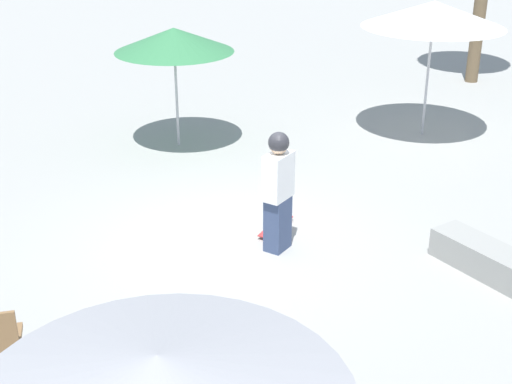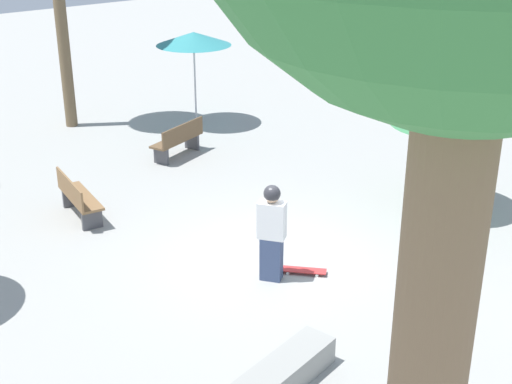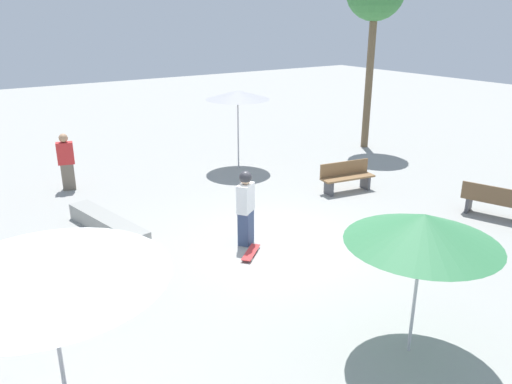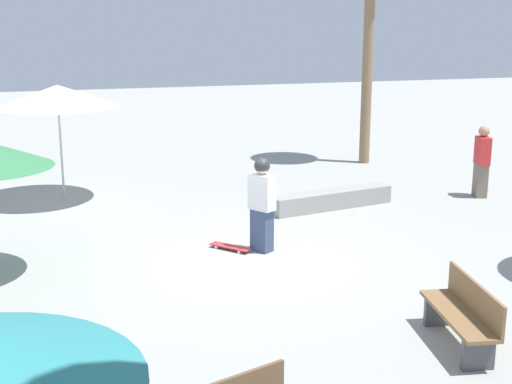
{
  "view_description": "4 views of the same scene",
  "coord_description": "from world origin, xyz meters",
  "px_view_note": "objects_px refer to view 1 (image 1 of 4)",
  "views": [
    {
      "loc": [
        -3.1,
        -8.3,
        4.68
      ],
      "look_at": [
        0.31,
        -0.16,
        0.78
      ],
      "focal_mm": 50.0,
      "sensor_mm": 36.0,
      "label": 1
    },
    {
      "loc": [
        8.39,
        -7.34,
        6.0
      ],
      "look_at": [
        -0.05,
        -0.27,
        1.35
      ],
      "focal_mm": 50.0,
      "sensor_mm": 36.0,
      "label": 2
    },
    {
      "loc": [
        5.95,
        8.06,
        4.81
      ],
      "look_at": [
        0.26,
        -0.4,
        1.17
      ],
      "focal_mm": 35.0,
      "sensor_mm": 36.0,
      "label": 3
    },
    {
      "loc": [
        -11.0,
        3.1,
        4.1
      ],
      "look_at": [
        0.21,
        -0.22,
        1.17
      ],
      "focal_mm": 50.0,
      "sensor_mm": 36.0,
      "label": 4
    }
  ],
  "objects_px": {
    "skateboard": "(276,226)",
    "shade_umbrella_white": "(434,14)",
    "skater_main": "(278,188)",
    "shade_umbrella_grey": "(159,379)",
    "shade_umbrella_green": "(174,40)"
  },
  "relations": [
    {
      "from": "shade_umbrella_grey",
      "to": "shade_umbrella_green",
      "type": "bearing_deg",
      "value": 72.91
    },
    {
      "from": "skateboard",
      "to": "shade_umbrella_grey",
      "type": "xyz_separation_m",
      "value": [
        -3.18,
        -5.58,
        2.34
      ]
    },
    {
      "from": "skater_main",
      "to": "shade_umbrella_white",
      "type": "relative_size",
      "value": 0.63
    },
    {
      "from": "skateboard",
      "to": "shade_umbrella_white",
      "type": "height_order",
      "value": "shade_umbrella_white"
    },
    {
      "from": "shade_umbrella_green",
      "to": "shade_umbrella_white",
      "type": "bearing_deg",
      "value": -15.18
    },
    {
      "from": "skater_main",
      "to": "shade_umbrella_grey",
      "type": "distance_m",
      "value": 6.05
    },
    {
      "from": "shade_umbrella_white",
      "to": "skater_main",
      "type": "bearing_deg",
      "value": -144.96
    },
    {
      "from": "shade_umbrella_white",
      "to": "shade_umbrella_green",
      "type": "height_order",
      "value": "shade_umbrella_white"
    },
    {
      "from": "skateboard",
      "to": "shade_umbrella_white",
      "type": "relative_size",
      "value": 0.27
    },
    {
      "from": "shade_umbrella_grey",
      "to": "skater_main",
      "type": "bearing_deg",
      "value": 59.6
    },
    {
      "from": "skater_main",
      "to": "shade_umbrella_white",
      "type": "distance_m",
      "value": 5.85
    },
    {
      "from": "skater_main",
      "to": "shade_umbrella_white",
      "type": "xyz_separation_m",
      "value": [
        4.64,
        3.26,
        1.45
      ]
    },
    {
      "from": "skater_main",
      "to": "shade_umbrella_grey",
      "type": "xyz_separation_m",
      "value": [
        -2.97,
        -5.06,
        1.49
      ]
    },
    {
      "from": "shade_umbrella_green",
      "to": "shade_umbrella_grey",
      "type": "height_order",
      "value": "shade_umbrella_grey"
    },
    {
      "from": "shade_umbrella_white",
      "to": "shade_umbrella_grey",
      "type": "distance_m",
      "value": 11.27
    }
  ]
}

